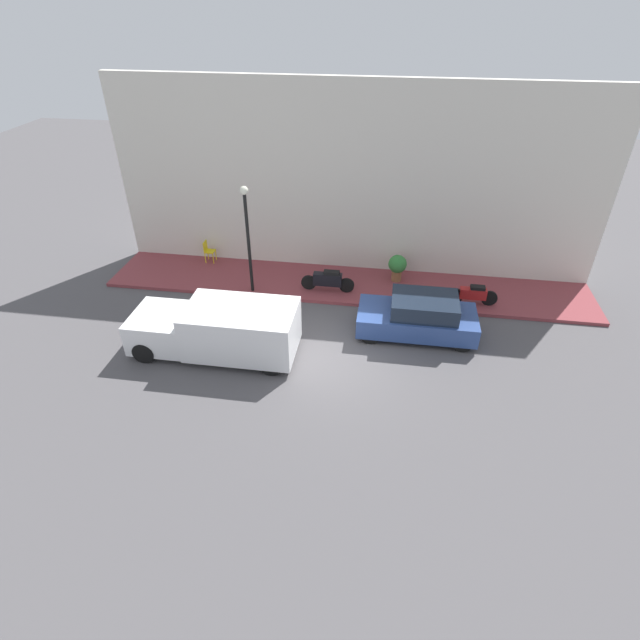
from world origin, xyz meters
The scene contains 10 objects.
ground_plane centered at (0.00, 0.00, 0.00)m, with size 60.00×60.00×0.00m, color #514F51.
sidewalk centered at (4.43, 0.00, 0.07)m, with size 2.86×18.70×0.13m.
building_facade centered at (6.01, 0.00, 3.67)m, with size 0.30×18.70×7.33m.
parked_car centered at (1.63, -2.71, 0.68)m, with size 1.80×3.94×1.43m.
delivery_van centered at (-0.32, 3.62, 0.87)m, with size 2.04×5.27×1.69m.
motorcycle_black centered at (3.80, 0.65, 0.59)m, with size 0.30×2.04×0.84m.
motorcycle_red centered at (3.65, -4.72, 0.54)m, with size 0.30×1.78×0.75m.
streetlamp centered at (3.38, 3.51, 2.71)m, with size 0.30×0.30×4.09m.
potted_plant centered at (5.00, -1.93, 0.77)m, with size 0.72×0.72×1.07m.
cafe_chair centered at (5.45, 5.95, 0.65)m, with size 0.40×0.40×0.90m.
Camera 1 is at (-12.58, -1.53, 9.92)m, focal length 28.00 mm.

